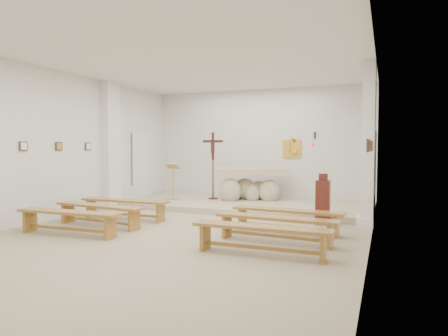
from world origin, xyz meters
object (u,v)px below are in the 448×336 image
at_px(crucifix_stand, 213,161).
at_px(bench_left_front, 125,205).
at_px(donation_pedestal, 323,202).
at_px(bench_right_front, 287,215).
at_px(lectern, 173,181).
at_px(bench_left_third, 68,217).
at_px(bench_left_second, 99,210).
at_px(bench_right_third, 261,233).
at_px(altar, 250,186).
at_px(bench_right_second, 276,223).

distance_m(crucifix_stand, bench_left_front, 3.38).
distance_m(donation_pedestal, bench_left_front, 4.55).
bearing_deg(bench_right_front, lectern, 150.73).
height_order(lectern, bench_left_front, lectern).
bearing_deg(bench_left_third, bench_left_second, 87.71).
height_order(bench_left_second, bench_right_third, same).
distance_m(altar, bench_left_third, 5.52).
relative_size(bench_left_front, bench_left_third, 1.00).
xyz_separation_m(lectern, crucifix_stand, (1.05, 0.55, 0.61)).
distance_m(crucifix_stand, bench_left_second, 4.22).
distance_m(lectern, bench_right_third, 5.95).
relative_size(bench_left_second, bench_right_second, 1.00).
distance_m(bench_left_front, bench_right_front, 3.87).
height_order(lectern, donation_pedestal, lectern).
xyz_separation_m(bench_left_front, bench_right_second, (3.87, -0.90, 0.00)).
relative_size(altar, bench_right_third, 0.96).
distance_m(donation_pedestal, bench_left_second, 4.86).
height_order(bench_right_second, bench_right_third, same).
height_order(bench_left_front, bench_left_third, same).
height_order(bench_right_front, bench_right_second, same).
height_order(altar, bench_right_second, altar).
xyz_separation_m(bench_left_front, bench_right_front, (3.87, 0.00, 0.00)).
relative_size(donation_pedestal, bench_left_second, 0.50).
bearing_deg(donation_pedestal, altar, 136.29).
xyz_separation_m(bench_right_second, bench_left_third, (-3.87, -0.90, 0.00)).
relative_size(bench_right_second, bench_left_third, 1.00).
relative_size(bench_right_front, bench_right_second, 1.00).
relative_size(altar, lectern, 1.96).
distance_m(donation_pedestal, bench_right_front, 1.28).
relative_size(donation_pedestal, bench_right_second, 0.50).
bearing_deg(donation_pedestal, bench_left_third, -147.63).
bearing_deg(bench_left_third, bench_right_second, 10.75).
bearing_deg(bench_right_third, lectern, 132.48).
bearing_deg(lectern, bench_left_third, -88.84).
xyz_separation_m(donation_pedestal, bench_left_front, (-4.40, -1.16, -0.14)).
bearing_deg(lectern, bench_right_front, -33.44).
distance_m(donation_pedestal, bench_right_third, 3.00).
relative_size(lectern, bench_left_second, 0.49).
relative_size(altar, bench_left_front, 0.96).
xyz_separation_m(altar, bench_right_second, (1.91, -4.27, -0.19)).
height_order(bench_left_front, bench_right_front, same).
bearing_deg(altar, crucifix_stand, 172.26).
distance_m(crucifix_stand, bench_left_third, 5.08).
bearing_deg(lectern, crucifix_stand, 26.68).
distance_m(lectern, bench_right_front, 4.79).
distance_m(donation_pedestal, bench_left_third, 5.30).
distance_m(bench_left_front, bench_left_third, 1.79).
bearing_deg(altar, bench_right_front, -81.34).
bearing_deg(bench_left_front, lectern, 92.11).
bearing_deg(bench_right_second, bench_right_front, 93.61).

